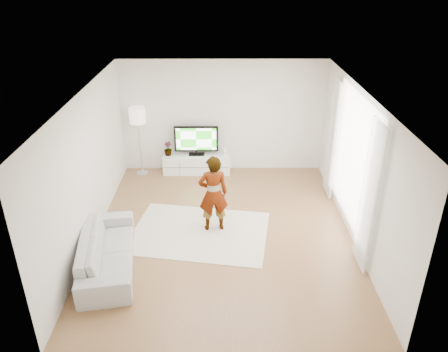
{
  "coord_description": "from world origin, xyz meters",
  "views": [
    {
      "loc": [
        -0.02,
        -7.27,
        4.85
      ],
      "look_at": [
        0.02,
        0.4,
        1.05
      ],
      "focal_mm": 35.0,
      "sensor_mm": 36.0,
      "label": 1
    }
  ],
  "objects_px": {
    "media_console": "(197,164)",
    "player": "(213,194)",
    "floor_lamp": "(137,119)",
    "rug": "(200,232)",
    "television": "(196,139)",
    "sofa": "(107,251)"
  },
  "relations": [
    {
      "from": "sofa",
      "to": "floor_lamp",
      "type": "height_order",
      "value": "floor_lamp"
    },
    {
      "from": "media_console",
      "to": "floor_lamp",
      "type": "distance_m",
      "value": 1.85
    },
    {
      "from": "media_console",
      "to": "player",
      "type": "relative_size",
      "value": 1.06
    },
    {
      "from": "media_console",
      "to": "sofa",
      "type": "distance_m",
      "value": 4.05
    },
    {
      "from": "player",
      "to": "sofa",
      "type": "bearing_deg",
      "value": 24.17
    },
    {
      "from": "television",
      "to": "floor_lamp",
      "type": "height_order",
      "value": "floor_lamp"
    },
    {
      "from": "media_console",
      "to": "rug",
      "type": "distance_m",
      "value": 2.79
    },
    {
      "from": "television",
      "to": "floor_lamp",
      "type": "bearing_deg",
      "value": -176.17
    },
    {
      "from": "media_console",
      "to": "rug",
      "type": "bearing_deg",
      "value": -86.11
    },
    {
      "from": "television",
      "to": "sofa",
      "type": "xyz_separation_m",
      "value": [
        -1.37,
        -3.83,
        -0.56
      ]
    },
    {
      "from": "rug",
      "to": "player",
      "type": "bearing_deg",
      "value": 27.88
    },
    {
      "from": "rug",
      "to": "player",
      "type": "relative_size",
      "value": 1.67
    },
    {
      "from": "media_console",
      "to": "floor_lamp",
      "type": "height_order",
      "value": "floor_lamp"
    },
    {
      "from": "television",
      "to": "sofa",
      "type": "height_order",
      "value": "television"
    },
    {
      "from": "media_console",
      "to": "television",
      "type": "height_order",
      "value": "television"
    },
    {
      "from": "rug",
      "to": "sofa",
      "type": "relative_size",
      "value": 1.19
    },
    {
      "from": "player",
      "to": "floor_lamp",
      "type": "distance_m",
      "value": 3.22
    },
    {
      "from": "rug",
      "to": "player",
      "type": "distance_m",
      "value": 0.85
    },
    {
      "from": "television",
      "to": "rug",
      "type": "xyz_separation_m",
      "value": [
        0.19,
        -2.8,
        -0.87
      ]
    },
    {
      "from": "television",
      "to": "player",
      "type": "xyz_separation_m",
      "value": [
        0.47,
        -2.65,
        -0.08
      ]
    },
    {
      "from": "media_console",
      "to": "television",
      "type": "xyz_separation_m",
      "value": [
        0.0,
        0.03,
        0.64
      ]
    },
    {
      "from": "media_console",
      "to": "sofa",
      "type": "xyz_separation_m",
      "value": [
        -1.37,
        -3.81,
        0.09
      ]
    }
  ]
}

